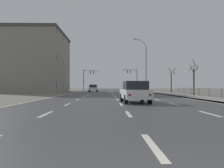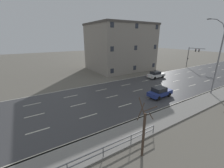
{
  "view_description": "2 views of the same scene",
  "coord_description": "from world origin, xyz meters",
  "px_view_note": "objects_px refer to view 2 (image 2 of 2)",
  "views": [
    {
      "loc": [
        -0.91,
        -2.68,
        1.2
      ],
      "look_at": [
        0.21,
        52.5,
        1.74
      ],
      "focal_mm": 37.96,
      "sensor_mm": 36.0,
      "label": 1
    },
    {
      "loc": [
        17.71,
        23.4,
        8.87
      ],
      "look_at": [
        0.0,
        34.45,
        2.09
      ],
      "focal_mm": 23.16,
      "sensor_mm": 36.0,
      "label": 2
    }
  ],
  "objects_px": {
    "car_distant": "(156,75)",
    "brick_building": "(120,47)",
    "street_lamp_midground": "(217,59)",
    "traffic_signal_left": "(192,54)",
    "car_near_left": "(160,92)"
  },
  "relations": [
    {
      "from": "car_near_left",
      "to": "car_distant",
      "type": "distance_m",
      "value": 11.17
    },
    {
      "from": "traffic_signal_left",
      "to": "brick_building",
      "type": "relative_size",
      "value": 0.37
    },
    {
      "from": "traffic_signal_left",
      "to": "car_distant",
      "type": "xyz_separation_m",
      "value": [
        2.84,
        -18.18,
        -3.32
      ]
    },
    {
      "from": "street_lamp_midground",
      "to": "traffic_signal_left",
      "type": "distance_m",
      "value": 22.96
    },
    {
      "from": "street_lamp_midground",
      "to": "car_distant",
      "type": "distance_m",
      "value": 12.34
    },
    {
      "from": "street_lamp_midground",
      "to": "car_near_left",
      "type": "xyz_separation_m",
      "value": [
        -3.48,
        -8.12,
        -4.85
      ]
    },
    {
      "from": "car_distant",
      "to": "brick_building",
      "type": "distance_m",
      "value": 14.11
    },
    {
      "from": "traffic_signal_left",
      "to": "car_near_left",
      "type": "height_order",
      "value": "traffic_signal_left"
    },
    {
      "from": "car_distant",
      "to": "brick_building",
      "type": "bearing_deg",
      "value": -174.39
    },
    {
      "from": "street_lamp_midground",
      "to": "traffic_signal_left",
      "type": "bearing_deg",
      "value": 128.26
    },
    {
      "from": "traffic_signal_left",
      "to": "car_near_left",
      "type": "distance_m",
      "value": 28.41
    },
    {
      "from": "traffic_signal_left",
      "to": "brick_building",
      "type": "distance_m",
      "value": 21.8
    },
    {
      "from": "car_distant",
      "to": "street_lamp_midground",
      "type": "bearing_deg",
      "value": 2.22
    },
    {
      "from": "car_near_left",
      "to": "brick_building",
      "type": "xyz_separation_m",
      "value": [
        -20.85,
        6.93,
        5.44
      ]
    },
    {
      "from": "street_lamp_midground",
      "to": "car_distant",
      "type": "xyz_separation_m",
      "value": [
        -11.34,
        -0.19,
        -4.85
      ]
    }
  ]
}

